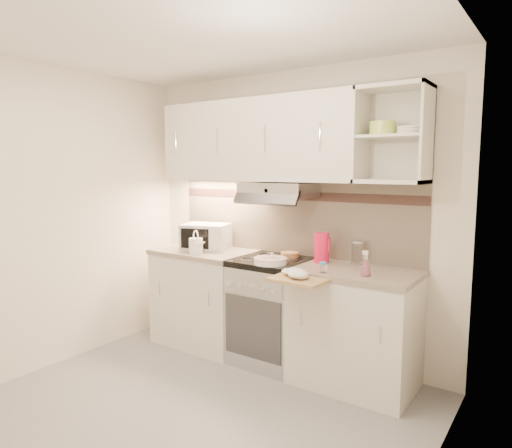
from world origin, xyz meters
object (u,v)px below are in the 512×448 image
pink_pitcher (322,248)px  cutting_board (301,279)px  glass_jar (357,252)px  microwave (206,236)px  spray_bottle (366,266)px  watering_can (196,245)px  electric_range (272,310)px  plate_stack (270,261)px

pink_pitcher → cutting_board: 0.50m
pink_pitcher → glass_jar: pink_pitcher is taller
microwave → spray_bottle: size_ratio=2.54×
pink_pitcher → spray_bottle: bearing=-34.5°
microwave → pink_pitcher: (1.19, 0.05, 0.00)m
microwave → watering_can: 0.23m
microwave → cutting_board: microwave is taller
electric_range → glass_jar: 0.89m
watering_can → pink_pitcher: pink_pitcher is taller
glass_jar → spray_bottle: 0.40m
electric_range → glass_jar: bearing=16.6°
electric_range → watering_can: bearing=-166.8°
watering_can → spray_bottle: watering_can is taller
watering_can → glass_jar: size_ratio=1.24×
plate_stack → spray_bottle: (0.78, 0.03, 0.05)m
pink_pitcher → glass_jar: bearing=13.9°
watering_can → cutting_board: (1.19, -0.20, -0.10)m
pink_pitcher → glass_jar: 0.28m
electric_range → plate_stack: (0.09, -0.18, 0.47)m
glass_jar → watering_can: bearing=-165.1°
microwave → pink_pitcher: size_ratio=2.03×
plate_stack → cutting_board: size_ratio=0.66×
glass_jar → cutting_board: glass_jar is taller
glass_jar → spray_bottle: (0.21, -0.35, -0.02)m
glass_jar → plate_stack: bearing=-146.7°
watering_can → glass_jar: bearing=38.7°
microwave → spray_bottle: bearing=-24.5°
plate_stack → spray_bottle: spray_bottle is taller
watering_can → plate_stack: watering_can is taller
electric_range → watering_can: watering_can is taller
electric_range → plate_stack: 0.52m
electric_range → watering_can: (-0.71, -0.17, 0.52)m
glass_jar → pink_pitcher: bearing=-159.4°
pink_pitcher → cutting_board: (0.07, -0.47, -0.15)m
plate_stack → glass_jar: glass_jar is taller
electric_range → cutting_board: size_ratio=2.25×
plate_stack → microwave: bearing=165.3°
electric_range → glass_jar: size_ratio=4.76×
watering_can → pink_pitcher: (1.12, 0.27, 0.05)m
microwave → plate_stack: size_ratio=1.87×
glass_jar → microwave: bearing=-174.0°
plate_stack → electric_range: bearing=117.8°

